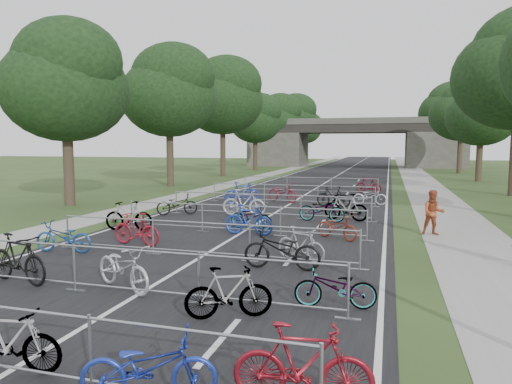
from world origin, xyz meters
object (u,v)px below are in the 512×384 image
Objects in this scene: bike_2 at (149,367)px; pedestrian_b at (433,213)px; overpass_bridge at (353,143)px; bike_1 at (9,341)px.

bike_2 is 1.08× the size of pedestrian_b.
overpass_bridge is at bearing -16.24° from bike_2.
bike_2 is at bearing -101.66° from bike_1.
bike_1 is (0.05, -64.86, -3.05)m from overpass_bridge.
pedestrian_b is at bearing -37.88° from bike_2.
overpass_bridge reaches higher than bike_2.
bike_1 is at bearing 69.46° from bike_2.
bike_2 is (2.32, -0.09, -0.02)m from bike_1.
pedestrian_b reaches higher than bike_1.
bike_1 is 0.91× the size of bike_2.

